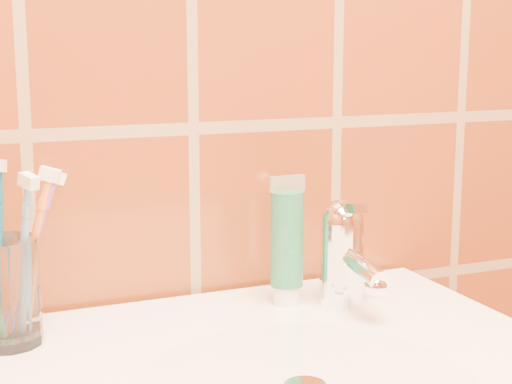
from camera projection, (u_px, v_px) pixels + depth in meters
name	position (u px, v px, depth m)	size (l,w,h in m)	color
glass_tumbler	(7.00, 292.00, 0.75)	(0.06, 0.06, 0.10)	white
toothpaste_tube	(287.00, 244.00, 0.86)	(0.04, 0.04, 0.15)	white
faucet	(344.00, 250.00, 0.86)	(0.05, 0.11, 0.12)	white
toothbrush_0	(23.00, 261.00, 0.74)	(0.04, 0.05, 0.18)	#678EB8
toothbrush_3	(30.00, 256.00, 0.75)	(0.07, 0.04, 0.18)	orange
toothbrush_4	(30.00, 255.00, 0.77)	(0.08, 0.05, 0.17)	#7B4A9E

